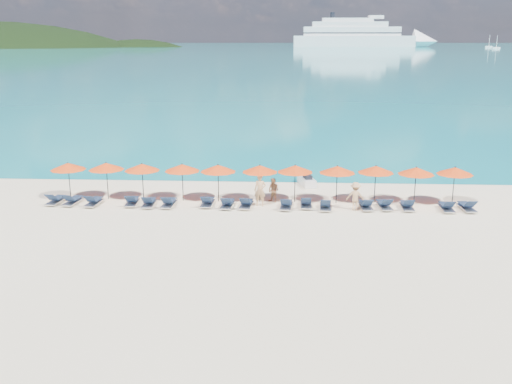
{
  "coord_description": "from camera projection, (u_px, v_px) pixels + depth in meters",
  "views": [
    {
      "loc": [
        1.6,
        -27.28,
        9.44
      ],
      "look_at": [
        0.0,
        3.0,
        1.2
      ],
      "focal_mm": 40.0,
      "sensor_mm": 36.0,
      "label": 1
    }
  ],
  "objects": [
    {
      "name": "umbrella_8",
      "position": [
        376.0,
        169.0,
        33.17
      ],
      "size": [
        2.1,
        2.1,
        2.28
      ],
      "color": "black",
      "rests_on": "ground"
    },
    {
      "name": "lounger_11",
      "position": [
        326.0,
        205.0,
        32.32
      ],
      "size": [
        0.71,
        1.73,
        0.66
      ],
      "rotation": [
        0.0,
        0.0,
        -0.05
      ],
      "color": "silver",
      "rests_on": "ground"
    },
    {
      "name": "ground",
      "position": [
        253.0,
        230.0,
        28.85
      ],
      "size": [
        1400.0,
        1400.0,
        0.0
      ],
      "primitive_type": "plane",
      "color": "beige"
    },
    {
      "name": "lounger_8",
      "position": [
        246.0,
        204.0,
        32.66
      ],
      "size": [
        0.78,
        1.75,
        0.66
      ],
      "rotation": [
        0.0,
        0.0,
        -0.1
      ],
      "color": "silver",
      "rests_on": "ground"
    },
    {
      "name": "lounger_5",
      "position": [
        169.0,
        203.0,
        32.86
      ],
      "size": [
        0.72,
        1.73,
        0.66
      ],
      "rotation": [
        0.0,
        0.0,
        -0.06
      ],
      "color": "silver",
      "rests_on": "ground"
    },
    {
      "name": "lounger_4",
      "position": [
        149.0,
        202.0,
        32.89
      ],
      "size": [
        0.69,
        1.72,
        0.66
      ],
      "rotation": [
        0.0,
        0.0,
        0.04
      ],
      "color": "silver",
      "rests_on": "ground"
    },
    {
      "name": "lounger_14",
      "position": [
        407.0,
        205.0,
        32.31
      ],
      "size": [
        0.67,
        1.72,
        0.66
      ],
      "rotation": [
        0.0,
        0.0,
        -0.03
      ],
      "color": "silver",
      "rests_on": "ground"
    },
    {
      "name": "lounger_16",
      "position": [
        467.0,
        206.0,
        32.1
      ],
      "size": [
        0.74,
        1.74,
        0.66
      ],
      "rotation": [
        0.0,
        0.0,
        0.07
      ],
      "color": "silver",
      "rests_on": "ground"
    },
    {
      "name": "lounger_6",
      "position": [
        207.0,
        202.0,
        32.98
      ],
      "size": [
        0.69,
        1.72,
        0.66
      ],
      "rotation": [
        0.0,
        0.0,
        -0.04
      ],
      "color": "silver",
      "rests_on": "ground"
    },
    {
      "name": "lounger_1",
      "position": [
        72.0,
        200.0,
        33.29
      ],
      "size": [
        0.78,
        1.75,
        0.66
      ],
      "rotation": [
        0.0,
        0.0,
        -0.1
      ],
      "color": "silver",
      "rests_on": "ground"
    },
    {
      "name": "beachgoer_a",
      "position": [
        260.0,
        190.0,
        32.82
      ],
      "size": [
        0.71,
        0.49,
        1.86
      ],
      "primitive_type": "imported",
      "rotation": [
        0.0,
        0.0,
        -0.07
      ],
      "color": "tan",
      "rests_on": "ground"
    },
    {
      "name": "umbrella_5",
      "position": [
        260.0,
        169.0,
        33.34
      ],
      "size": [
        2.1,
        2.1,
        2.28
      ],
      "color": "black",
      "rests_on": "ground"
    },
    {
      "name": "jetski",
      "position": [
        307.0,
        181.0,
        37.59
      ],
      "size": [
        1.25,
        2.18,
        0.73
      ],
      "rotation": [
        0.0,
        0.0,
        0.25
      ],
      "color": "silver",
      "rests_on": "ground"
    },
    {
      "name": "umbrella_1",
      "position": [
        106.0,
        166.0,
        33.95
      ],
      "size": [
        2.1,
        2.1,
        2.28
      ],
      "color": "black",
      "rests_on": "ground"
    },
    {
      "name": "umbrella_10",
      "position": [
        455.0,
        171.0,
        32.81
      ],
      "size": [
        2.1,
        2.1,
        2.28
      ],
      "color": "black",
      "rests_on": "ground"
    },
    {
      "name": "cruise_ship",
      "position": [
        366.0,
        36.0,
        577.97
      ],
      "size": [
        145.39,
        24.28,
        40.46
      ],
      "rotation": [
        0.0,
        0.0,
        0.0
      ],
      "color": "white",
      "rests_on": "ground"
    },
    {
      "name": "umbrella_2",
      "position": [
        142.0,
        167.0,
        33.72
      ],
      "size": [
        2.1,
        2.1,
        2.28
      ],
      "color": "black",
      "rests_on": "ground"
    },
    {
      "name": "sailboat_near",
      "position": [
        496.0,
        48.0,
        475.6
      ],
      "size": [
        6.17,
        2.06,
        11.31
      ],
      "color": "white",
      "rests_on": "ground"
    },
    {
      "name": "umbrella_7",
      "position": [
        337.0,
        169.0,
        33.13
      ],
      "size": [
        2.1,
        2.1,
        2.28
      ],
      "color": "black",
      "rests_on": "ground"
    },
    {
      "name": "sea",
      "position": [
        286.0,
        46.0,
        664.84
      ],
      "size": [
        1600.0,
        1300.0,
        0.01
      ],
      "primitive_type": "cube",
      "color": "#1FA9B2",
      "rests_on": "ground"
    },
    {
      "name": "umbrella_3",
      "position": [
        182.0,
        168.0,
        33.6
      ],
      "size": [
        2.1,
        2.1,
        2.28
      ],
      "color": "black",
      "rests_on": "ground"
    },
    {
      "name": "umbrella_0",
      "position": [
        68.0,
        166.0,
        33.95
      ],
      "size": [
        2.1,
        2.1,
        2.28
      ],
      "color": "black",
      "rests_on": "ground"
    },
    {
      "name": "lounger_3",
      "position": [
        132.0,
        201.0,
        33.14
      ],
      "size": [
        0.74,
        1.74,
        0.66
      ],
      "rotation": [
        0.0,
        0.0,
        0.07
      ],
      "color": "silver",
      "rests_on": "ground"
    },
    {
      "name": "lounger_9",
      "position": [
        286.0,
        205.0,
        32.47
      ],
      "size": [
        0.77,
        1.75,
        0.66
      ],
      "rotation": [
        0.0,
        0.0,
        -0.09
      ],
      "color": "silver",
      "rests_on": "ground"
    },
    {
      "name": "lounger_13",
      "position": [
        384.0,
        205.0,
        32.44
      ],
      "size": [
        0.79,
        1.75,
        0.66
      ],
      "rotation": [
        0.0,
        0.0,
        0.1
      ],
      "color": "silver",
      "rests_on": "ground"
    },
    {
      "name": "lounger_15",
      "position": [
        447.0,
        207.0,
        32.05
      ],
      "size": [
        0.65,
        1.71,
        0.66
      ],
      "rotation": [
        0.0,
        0.0,
        -0.02
      ],
      "color": "silver",
      "rests_on": "ground"
    },
    {
      "name": "sailboat_far",
      "position": [
        489.0,
        47.0,
        530.04
      ],
      "size": [
        6.44,
        2.15,
        11.81
      ],
      "color": "white",
      "rests_on": "ground"
    },
    {
      "name": "umbrella_9",
      "position": [
        416.0,
        171.0,
        32.8
      ],
      "size": [
        2.1,
        2.1,
        2.28
      ],
      "color": "black",
      "rests_on": "ground"
    },
    {
      "name": "umbrella_6",
      "position": [
        295.0,
        169.0,
        33.33
      ],
      "size": [
        2.1,
        2.1,
        2.28
      ],
      "color": "black",
      "rests_on": "ground"
    },
    {
      "name": "lounger_10",
      "position": [
        306.0,
        203.0,
        32.73
      ],
      "size": [
        0.65,
        1.71,
        0.66
      ],
      "rotation": [
        0.0,
        0.0,
        -0.02
      ],
      "color": "silver",
      "rests_on": "ground"
    },
    {
      "name": "lounger_2",
      "position": [
        94.0,
        201.0,
        33.09
      ],
      "size": [
        0.73,
        1.74,
        0.66
      ],
      "rotation": [
        0.0,
        0.0,
        -0.07
      ],
      "color": "silver",
      "rests_on": "ground"
    },
    {
      "name": "umbrella_4",
      "position": [
        218.0,
        168.0,
        33.43
      ],
      "size": [
        2.1,
        2.1,
        2.28
      ],
      "color": "black",
      "rests_on": "ground"
    },
    {
      "name": "lounger_0",
      "position": [
        56.0,
        200.0,
        33.43
      ],
      "size": [
        0.75,
        1.74,
        0.66
      ],
      "rotation": [
        0.0,
        0.0,
        -0.08
      ],
      "color": "silver",
      "rests_on": "ground"
    },
    {
      "name": "lounger_7",
      "position": [
        227.0,
        204.0,
        32.67
      ],
      "size": [
        0.73,
        1.74,
        0.66
      ],
      "rotation": [
        0.0,
        0.0,
        -0.07
      ],
      "color": "silver",
      "rests_on": "ground"
    },
    {
      "name": "headland_small",
      "position": [
        139.0,
        82.0,
        585.32
      ],
      "size": [
        162.0,
        126.0,
        85.5
      ],
      "color": "black",
      "rests_on": "ground"
    },
    {
      "name": "beachgoer_c",
      "position": [
        355.0,
        196.0,
        32.03
      ],
      "size": [
        1.11,
        0.64,
        1.62
      ],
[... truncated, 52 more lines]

